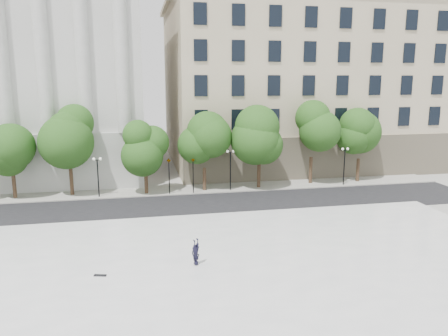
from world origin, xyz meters
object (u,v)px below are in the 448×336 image
Objects in this scene: traffic_light_west at (169,158)px; skateboard at (100,275)px; traffic_light_east at (193,157)px; person_lying at (196,261)px.

traffic_light_west reaches higher than skateboard.
skateboard is at bearing -112.51° from traffic_light_east.
traffic_light_west is 2.40m from traffic_light_east.
traffic_light_west is 2.63× the size of person_lying.
traffic_light_west is at bearing -180.00° from traffic_light_east.
person_lying is at bearing -96.93° from traffic_light_east.
traffic_light_east is 6.13× the size of skateboard.
traffic_light_east is 20.43m from skateboard.
traffic_light_west is at bearing 52.70° from person_lying.
person_lying is at bearing 18.76° from skateboard.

